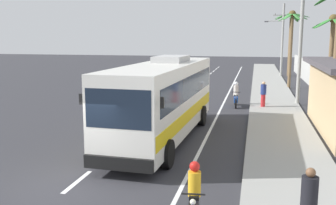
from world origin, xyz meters
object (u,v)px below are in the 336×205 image
object	(u,v)px
pedestrian_midwalk	(263,94)
utility_pole_far	(282,38)
coach_bus_foreground	(164,97)
palm_nearest	(291,30)
palm_second	(291,33)
pedestrian_near_kerb	(309,204)
palm_third	(332,41)
utility_pole_mid	(301,27)
motorcycle_beside_bus	(236,97)
motorcycle_trailing	(194,200)

from	to	relation	value
pedestrian_midwalk	utility_pole_far	distance (m)	21.14
coach_bus_foreground	palm_nearest	distance (m)	32.50
palm_second	pedestrian_near_kerb	bearing A→B (deg)	-93.54
pedestrian_near_kerb	pedestrian_midwalk	bearing A→B (deg)	-128.11
coach_bus_foreground	palm_third	bearing A→B (deg)	49.97
utility_pole_mid	palm_third	distance (m)	2.14
coach_bus_foreground	pedestrian_midwalk	world-z (taller)	coach_bus_foreground
motorcycle_beside_bus	palm_second	size ratio (longest dim) A/B	0.29
coach_bus_foreground	utility_pole_far	size ratio (longest dim) A/B	1.33
utility_pole_mid	palm_nearest	distance (m)	20.84
motorcycle_trailing	palm_third	size ratio (longest dim) A/B	0.33
palm_third	pedestrian_midwalk	bearing A→B (deg)	-158.18
pedestrian_near_kerb	utility_pole_mid	distance (m)	19.47
coach_bus_foreground	motorcycle_beside_bus	size ratio (longest dim) A/B	5.58
utility_pole_mid	utility_pole_far	xyz separation A→B (m)	(-0.09, 18.90, -0.83)
coach_bus_foreground	pedestrian_near_kerb	size ratio (longest dim) A/B	6.31
coach_bus_foreground	utility_pole_far	xyz separation A→B (m)	(6.73, 29.45, 2.48)
pedestrian_near_kerb	palm_second	bearing A→B (deg)	-133.96
motorcycle_beside_bus	palm_third	bearing A→B (deg)	11.84
pedestrian_midwalk	motorcycle_trailing	bearing A→B (deg)	-144.44
coach_bus_foreground	palm_second	world-z (taller)	palm_second
motorcycle_beside_bus	pedestrian_midwalk	bearing A→B (deg)	-13.79
utility_pole_mid	utility_pole_far	size ratio (longest dim) A/B	1.23
pedestrian_midwalk	palm_third	xyz separation A→B (m)	(4.21, 1.68, 3.31)
utility_pole_far	palm_nearest	bearing A→B (deg)	61.24
utility_pole_mid	palm_nearest	bearing A→B (deg)	87.34
motorcycle_beside_bus	palm_nearest	xyz separation A→B (m)	(5.02, 22.23, 4.65)
motorcycle_trailing	utility_pole_far	size ratio (longest dim) A/B	0.24
utility_pole_far	palm_third	world-z (taller)	utility_pole_far
motorcycle_trailing	palm_nearest	distance (m)	39.83
utility_pole_mid	palm_third	xyz separation A→B (m)	(1.91, -0.16, -0.94)
coach_bus_foreground	palm_third	size ratio (longest dim) A/B	1.82
utility_pole_mid	palm_second	xyz separation A→B (m)	(0.12, 8.92, -0.32)
motorcycle_trailing	utility_pole_mid	bearing A→B (deg)	77.16
pedestrian_midwalk	palm_nearest	world-z (taller)	palm_nearest
pedestrian_midwalk	utility_pole_mid	distance (m)	5.17
utility_pole_far	coach_bus_foreground	bearing A→B (deg)	-102.87
utility_pole_far	palm_nearest	xyz separation A→B (m)	(1.05, 1.92, 0.90)
pedestrian_midwalk	palm_nearest	size ratio (longest dim) A/B	0.22
palm_second	palm_third	bearing A→B (deg)	-78.82
motorcycle_trailing	pedestrian_near_kerb	world-z (taller)	pedestrian_near_kerb
motorcycle_trailing	palm_third	distance (m)	19.58
palm_nearest	palm_third	size ratio (longest dim) A/B	1.25
pedestrian_near_kerb	coach_bus_foreground	bearing A→B (deg)	-98.56
motorcycle_beside_bus	pedestrian_midwalk	world-z (taller)	pedestrian_midwalk
utility_pole_far	palm_second	world-z (taller)	utility_pole_far
pedestrian_midwalk	palm_second	xyz separation A→B (m)	(2.41, 10.77, 3.93)
palm_third	utility_pole_far	bearing A→B (deg)	95.99
motorcycle_trailing	palm_nearest	size ratio (longest dim) A/B	0.26
coach_bus_foreground	motorcycle_trailing	world-z (taller)	coach_bus_foreground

